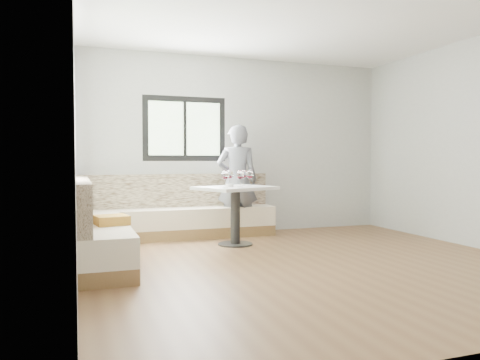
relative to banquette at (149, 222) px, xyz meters
name	(u,v)px	position (x,y,z in m)	size (l,w,h in m)	color
room	(304,138)	(1.51, -1.55, 1.08)	(5.01, 5.01, 2.81)	brown
banquette	(149,222)	(0.00, 0.00, 0.00)	(2.90, 2.80, 0.95)	brown
table	(235,201)	(1.14, -0.23, 0.27)	(1.20, 1.08, 0.80)	black
person	(237,180)	(1.43, 0.51, 0.52)	(0.62, 0.41, 1.71)	#575860
olive_ramekin	(229,185)	(1.04, -0.29, 0.50)	(0.11, 0.11, 0.04)	white
wine_glass_a	(225,176)	(0.92, -0.47, 0.63)	(0.10, 0.10, 0.23)	white
wine_glass_b	(240,175)	(1.14, -0.43, 0.63)	(0.10, 0.10, 0.23)	white
wine_glass_c	(250,175)	(1.34, -0.25, 0.63)	(0.10, 0.10, 0.23)	white
wine_glass_d	(230,175)	(1.11, -0.08, 0.63)	(0.10, 0.10, 0.23)	white
wine_glass_e	(244,174)	(1.33, -0.04, 0.63)	(0.10, 0.10, 0.23)	white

